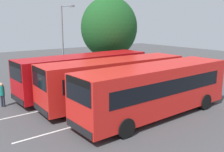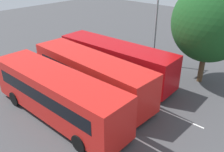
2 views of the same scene
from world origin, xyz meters
name	(u,v)px [view 2 (image 2 of 2)]	position (x,y,z in m)	size (l,w,h in m)	color
ground_plane	(94,96)	(0.00, 0.00, 0.00)	(74.14, 74.14, 0.00)	#424244
bus_far_left	(115,60)	(0.76, -3.30, 1.71)	(10.71, 2.99, 3.08)	#B70C11
bus_center_left	(91,74)	(0.29, -0.06, 1.71)	(10.71, 2.98, 3.08)	red
bus_center_right	(56,94)	(-0.16, 3.32, 1.71)	(10.67, 2.83, 3.08)	red
pedestrian	(76,50)	(6.73, -3.94, 0.96)	(0.45, 0.45, 1.64)	#232833
street_lamp	(155,23)	(0.11, -8.00, 4.08)	(0.21, 2.34, 7.05)	gray
depot_tree	(210,22)	(-4.90, -7.74, 5.00)	(5.91, 5.32, 8.11)	#4C3823
lane_stripe_outer_left	(109,87)	(0.00, -1.75, 0.00)	(15.67, 0.12, 0.01)	silver
lane_stripe_inner_left	(76,105)	(0.00, 1.75, 0.00)	(15.67, 0.12, 0.01)	silver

